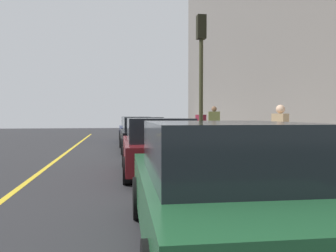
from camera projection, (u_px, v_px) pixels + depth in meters
ground_plane at (140, 150)px, 15.52m from camera, size 56.00×56.00×0.00m
sidewalk at (211, 148)px, 16.01m from camera, size 28.00×4.60×0.15m
lane_stripe_centre at (68, 151)px, 15.03m from camera, size 28.00×0.14×0.01m
parked_car_green at (218, 187)px, 3.93m from camera, size 4.33×1.98×1.51m
parked_car_maroon at (158, 146)px, 9.17m from camera, size 4.30×1.93×1.51m
parked_car_black at (141, 134)px, 15.21m from camera, size 4.65×1.94×1.51m
parked_car_navy at (135, 129)px, 20.73m from camera, size 4.49×1.94×1.51m
pedestrian_tan_coat at (280, 136)px, 8.52m from camera, size 0.53×0.53×1.71m
pedestrian_olive_coat at (214, 125)px, 15.42m from camera, size 0.60×0.55×1.85m
pedestrian_burgundy_coat at (201, 127)px, 16.35m from camera, size 0.51×0.54×1.69m
traffic_light_pole at (201, 64)px, 10.13m from camera, size 0.35×0.26×4.40m
rolling_suitcase at (215, 141)px, 14.88m from camera, size 0.34×0.22×0.95m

